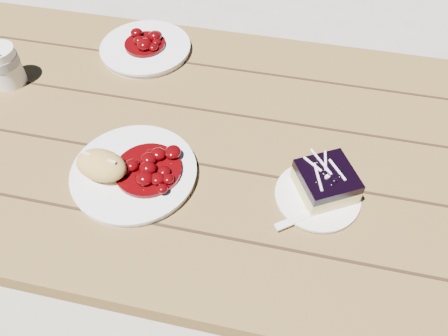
% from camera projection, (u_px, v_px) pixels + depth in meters
% --- Properties ---
extents(ground, '(60.00, 60.00, 0.00)m').
position_uv_depth(ground, '(160.00, 269.00, 1.58)').
color(ground, '#A5A195').
rests_on(ground, ground).
extents(picnic_table, '(2.00, 1.55, 0.75)m').
position_uv_depth(picnic_table, '(134.00, 167.00, 1.12)').
color(picnic_table, brown).
rests_on(picnic_table, ground).
extents(main_plate, '(0.25, 0.25, 0.02)m').
position_uv_depth(main_plate, '(134.00, 173.00, 0.89)').
color(main_plate, white).
rests_on(main_plate, picnic_table).
extents(goulash_stew, '(0.14, 0.14, 0.04)m').
position_uv_depth(goulash_stew, '(147.00, 165.00, 0.87)').
color(goulash_stew, '#4E0205').
rests_on(goulash_stew, main_plate).
extents(bread_roll, '(0.11, 0.08, 0.05)m').
position_uv_depth(bread_roll, '(101.00, 165.00, 0.86)').
color(bread_roll, tan).
rests_on(bread_roll, main_plate).
extents(dessert_plate, '(0.16, 0.16, 0.01)m').
position_uv_depth(dessert_plate, '(317.00, 197.00, 0.86)').
color(dessert_plate, white).
rests_on(dessert_plate, picnic_table).
extents(blueberry_cake, '(0.14, 0.14, 0.06)m').
position_uv_depth(blueberry_cake, '(326.00, 181.00, 0.84)').
color(blueberry_cake, '#F3DB84').
rests_on(blueberry_cake, dessert_plate).
extents(fork_dessert, '(0.14, 0.12, 0.00)m').
position_uv_depth(fork_dessert, '(305.00, 216.00, 0.82)').
color(fork_dessert, white).
rests_on(fork_dessert, dessert_plate).
extents(coffee_cup, '(0.08, 0.08, 0.10)m').
position_uv_depth(coffee_cup, '(4.00, 66.00, 1.04)').
color(coffee_cup, white).
rests_on(coffee_cup, picnic_table).
extents(second_plate, '(0.23, 0.23, 0.02)m').
position_uv_depth(second_plate, '(146.00, 49.00, 1.15)').
color(second_plate, white).
rests_on(second_plate, picnic_table).
extents(second_stew, '(0.11, 0.11, 0.04)m').
position_uv_depth(second_stew, '(144.00, 39.00, 1.13)').
color(second_stew, '#4E0205').
rests_on(second_stew, second_plate).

